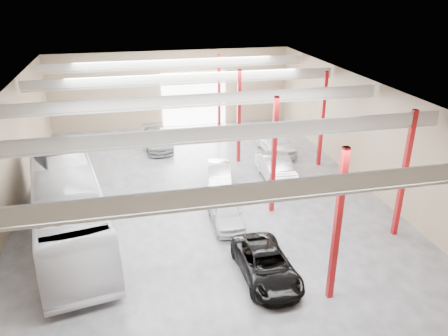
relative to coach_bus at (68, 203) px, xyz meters
name	(u,v)px	position (x,y,z in m)	size (l,w,h in m)	color
depot_shell	(203,123)	(7.80, 2.67, 3.06)	(22.12, 32.12, 7.06)	#404145
coach_bus	(68,203)	(0.00, 0.00, 0.00)	(3.21, 13.74, 3.83)	silver
black_sedan	(266,265)	(9.16, -5.90, -1.22)	(2.29, 4.97, 1.38)	black
car_row_a	(226,212)	(8.43, -0.70, -1.21)	(1.67, 4.14, 1.41)	silver
car_row_b	(219,174)	(9.19, 4.50, -1.21)	(1.48, 4.26, 1.40)	silver
car_row_c	(157,140)	(5.66, 12.35, -1.18)	(2.07, 5.08, 1.47)	gray
car_right_near	(277,169)	(13.16, 4.19, -1.07)	(1.79, 5.12, 1.69)	#A1A1A5
car_right_far	(275,142)	(14.81, 9.39, -1.05)	(2.04, 5.06, 1.72)	silver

